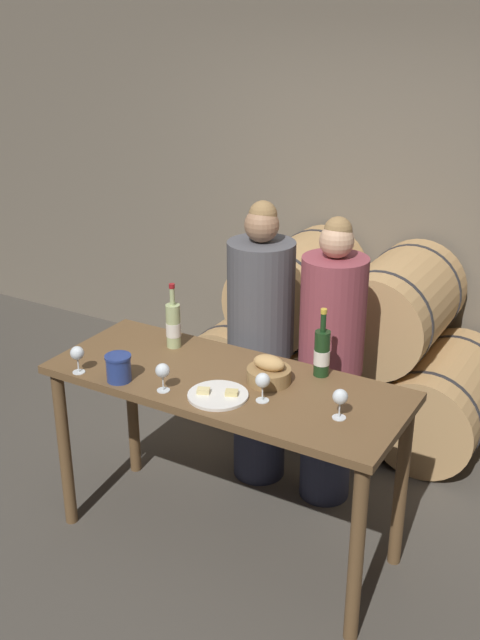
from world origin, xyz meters
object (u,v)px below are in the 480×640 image
tasting_table (226,403)px  blue_crock (119,367)px  person_left (260,346)px  wine_bottle_white (173,325)px  wine_bottle_red (322,353)px  bread_basket (269,372)px  wine_glass_left (163,372)px  wine_glass_center (263,381)px  wine_glass_far_left (77,354)px  cheese_plate (218,395)px  person_right (330,364)px  wine_glass_right (340,398)px

tasting_table → blue_crock: (-0.42, -0.26, 0.20)m
person_left → wine_bottle_white: person_left is taller
wine_bottle_red → bread_basket: wine_bottle_red is taller
wine_glass_left → wine_glass_center: size_ratio=1.00×
person_left → wine_glass_far_left: 1.06m
cheese_plate → wine_glass_center: bearing=19.5°
wine_glass_center → wine_bottle_red: bearing=71.7°
tasting_table → wine_glass_center: size_ratio=12.69×
wine_glass_center → cheese_plate: bearing=-160.5°
tasting_table → person_left: (-0.15, 0.63, 0.02)m
person_right → wine_glass_far_left: 1.31m
tasting_table → bread_basket: size_ratio=8.32×
bread_basket → wine_glass_left: bearing=-139.9°
wine_glass_far_left → wine_glass_right: bearing=10.3°
wine_glass_center → person_right: bearing=88.8°
person_right → wine_glass_left: bearing=-117.4°
cheese_plate → wine_glass_right: wine_glass_right is taller
bread_basket → wine_glass_center: size_ratio=1.53×
blue_crock → bread_basket: 0.70m
tasting_table → bread_basket: (0.19, 0.07, 0.18)m
person_left → wine_glass_center: person_left is taller
person_right → wine_bottle_red: size_ratio=4.77×
tasting_table → blue_crock: 0.54m
bread_basket → wine_glass_left: (-0.38, -0.32, 0.05)m
wine_bottle_red → wine_glass_right: size_ratio=2.48×
wine_glass_far_left → cheese_plate: bearing=10.3°
wine_glass_center → wine_glass_left: bearing=-161.9°
person_right → wine_glass_left: (-0.45, -0.87, 0.22)m
blue_crock → cheese_plate: 0.50m
wine_bottle_red → cheese_plate: 0.54m
person_left → blue_crock: 0.95m
bread_basket → wine_glass_center: same height
person_left → wine_glass_left: bearing=-92.0°
cheese_plate → wine_bottle_red: bearing=54.2°
person_right → wine_glass_left: size_ratio=11.84×
person_right → wine_glass_right: size_ratio=11.84×
wine_glass_center → wine_glass_right: bearing=5.1°
person_left → person_right: (0.42, -0.00, -0.01)m
wine_bottle_white → cheese_plate: (0.48, -0.35, -0.11)m
bread_basket → cheese_plate: bread_basket is taller
wine_bottle_white → person_right: bearing=33.2°
blue_crock → wine_glass_left: bearing=4.9°
wine_bottle_white → wine_glass_center: (0.67, -0.28, -0.02)m
wine_bottle_white → blue_crock: 0.44m
wine_bottle_white → wine_glass_far_left: size_ratio=2.52×
wine_glass_left → wine_glass_center: (0.44, 0.14, 0.00)m
tasting_table → wine_bottle_red: 0.52m
tasting_table → wine_glass_left: (-0.18, -0.24, 0.23)m
wine_bottle_red → wine_glass_right: bearing=-54.7°
wine_bottle_red → wine_glass_center: 0.38m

